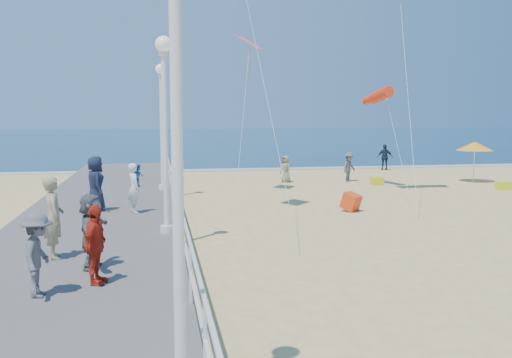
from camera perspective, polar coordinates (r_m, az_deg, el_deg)
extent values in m
plane|color=#E0C175|center=(17.01, 9.55, -5.97)|extent=(160.00, 160.00, 0.00)
cube|color=#0D2E4F|center=(80.91, -5.97, 4.07)|extent=(160.00, 90.00, 0.05)
cube|color=silver|center=(36.74, -1.13, 0.97)|extent=(160.00, 1.20, 0.04)
cube|color=slate|center=(16.13, -16.59, -6.13)|extent=(5.00, 44.00, 0.40)
cube|color=white|center=(15.80, -7.89, -1.56)|extent=(0.05, 42.00, 0.06)
cube|color=white|center=(15.88, -7.86, -3.35)|extent=(0.05, 42.00, 0.04)
cylinder|color=white|center=(6.69, -7.84, -0.72)|extent=(0.14, 0.14, 4.70)
cylinder|color=white|center=(15.96, -8.91, -4.96)|extent=(0.36, 0.36, 0.20)
cylinder|color=white|center=(15.66, -9.07, 3.49)|extent=(0.14, 0.14, 4.70)
sphere|color=white|center=(15.73, -9.25, 13.17)|extent=(0.44, 0.44, 0.44)
cylinder|color=white|center=(24.84, -9.30, -0.79)|extent=(0.36, 0.36, 0.20)
cylinder|color=white|center=(24.65, -9.40, 4.63)|extent=(0.14, 0.14, 4.70)
sphere|color=white|center=(24.70, -9.52, 10.79)|extent=(0.44, 0.44, 0.44)
imported|color=silver|center=(19.14, -12.09, -0.90)|extent=(0.56, 0.69, 1.64)
imported|color=#3177B9|center=(19.23, -11.66, 0.38)|extent=(0.39, 0.44, 0.77)
imported|color=#57565A|center=(11.00, -20.96, -7.11)|extent=(0.62, 1.02, 1.53)
imported|color=red|center=(11.42, -15.78, -6.38)|extent=(0.62, 0.97, 1.54)
imported|color=#161D31|center=(19.76, -15.75, -0.46)|extent=(0.80, 1.02, 1.85)
imported|color=slate|center=(12.57, -16.16, -5.04)|extent=(0.59, 1.52, 1.61)
imported|color=tan|center=(13.68, -19.58, -3.63)|extent=(0.61, 0.78, 1.88)
imported|color=#55565A|center=(30.92, 9.30, 1.22)|extent=(1.17, 1.12, 1.59)
imported|color=#192637|center=(37.49, 12.77, 2.14)|extent=(1.03, 0.59, 1.65)
imported|color=#827C5A|center=(30.20, 2.99, 1.02)|extent=(0.73, 0.83, 1.43)
cube|color=red|center=(21.65, 9.48, -2.43)|extent=(0.88, 0.90, 0.74)
cylinder|color=white|center=(32.37, 20.95, 1.30)|extent=(0.05, 0.05, 1.80)
cone|color=orange|center=(32.30, 21.03, 3.08)|extent=(1.90, 1.90, 0.45)
cube|color=yellow|center=(29.64, 11.99, -0.23)|extent=(0.55, 0.55, 0.40)
cube|color=yellow|center=(29.69, 23.47, -0.63)|extent=(0.55, 0.55, 0.40)
cylinder|color=red|center=(28.64, 12.38, 8.18)|extent=(0.99, 2.58, 1.06)
cube|color=#ED5768|center=(26.01, -0.63, 13.47)|extent=(1.48, 1.54, 0.64)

